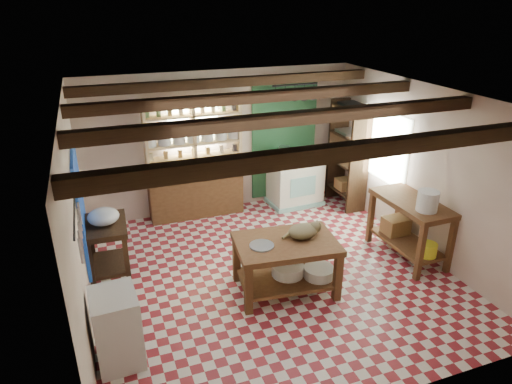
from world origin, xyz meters
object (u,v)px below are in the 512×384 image
object	(u,v)px
prep_table	(108,250)
right_counter	(409,229)
stove	(295,181)
white_cabinet	(117,328)
cat	(303,231)
work_table	(285,266)

from	to	relation	value
prep_table	right_counter	bearing A→B (deg)	-10.72
stove	white_cabinet	xyz separation A→B (m)	(-3.59, -3.17, -0.04)
stove	cat	world-z (taller)	cat
stove	prep_table	world-z (taller)	stove
white_cabinet	prep_table	bearing A→B (deg)	86.08
prep_table	right_counter	size ratio (longest dim) A/B	0.64
cat	right_counter	bearing A→B (deg)	1.27
work_table	cat	distance (m)	0.54
work_table	prep_table	world-z (taller)	prep_table
right_counter	cat	bearing A→B (deg)	-176.30
prep_table	white_cabinet	xyz separation A→B (m)	(-0.02, -1.77, 0.01)
prep_table	cat	distance (m)	2.79
work_table	right_counter	world-z (taller)	right_counter
right_counter	cat	size ratio (longest dim) A/B	3.21
stove	right_counter	xyz separation A→B (m)	(0.81, -2.40, 0.00)
stove	cat	distance (m)	2.80
white_cabinet	work_table	bearing A→B (deg)	11.31
stove	right_counter	world-z (taller)	right_counter
stove	white_cabinet	bearing A→B (deg)	-141.75
prep_table	stove	bearing A→B (deg)	23.56
right_counter	stove	bearing A→B (deg)	107.66
white_cabinet	right_counter	size ratio (longest dim) A/B	0.65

